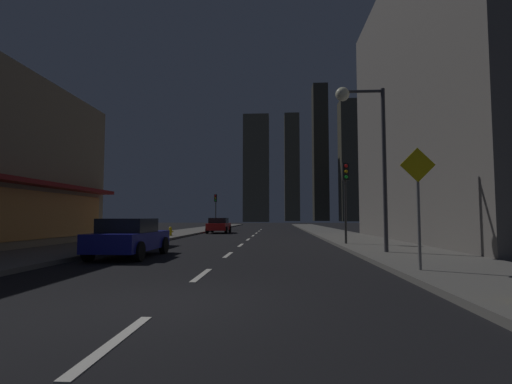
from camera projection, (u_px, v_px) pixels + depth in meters
name	position (u px, v px, depth m)	size (l,w,h in m)	color
ground_plane	(258.00, 233.00, 38.32)	(78.00, 136.00, 0.10)	black
sidewalk_right	(327.00, 231.00, 37.94)	(4.00, 76.00, 0.15)	#605E59
sidewalk_left	(191.00, 231.00, 38.72)	(4.00, 76.00, 0.15)	#605E59
lane_marking_center	(248.00, 240.00, 25.18)	(0.16, 43.80, 0.01)	silver
building_apartment_right	(488.00, 101.00, 22.16)	(11.00, 20.00, 16.82)	slate
skyscraper_distant_tall	(256.00, 169.00, 128.12)	(8.69, 7.30, 36.46)	brown
skyscraper_distant_mid	(292.00, 167.00, 160.41)	(6.30, 7.54, 45.95)	#4B4738
skyscraper_distant_short	(320.00, 153.00, 165.71)	(6.47, 8.51, 60.51)	#343227
skyscraper_distant_slender	(348.00, 161.00, 146.94)	(6.64, 8.79, 47.64)	#464234
car_parked_near	(130.00, 237.00, 14.05)	(1.98, 4.24, 1.45)	navy
car_parked_far	(219.00, 225.00, 35.70)	(1.98, 4.24, 1.45)	#B21919
fire_hydrant_far_left	(170.00, 232.00, 27.51)	(0.42, 0.30, 0.65)	gold
traffic_light_near_right	(346.00, 185.00, 19.31)	(0.32, 0.48, 4.20)	#2D2D2D
traffic_light_far_left	(216.00, 203.00, 45.45)	(0.32, 0.48, 4.20)	#2D2D2D
street_lamp_right	(363.00, 128.00, 14.90)	(1.96, 0.56, 6.58)	#38383D
pedestrian_crossing_sign	(418.00, 197.00, 9.66)	(0.91, 0.08, 3.15)	slate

